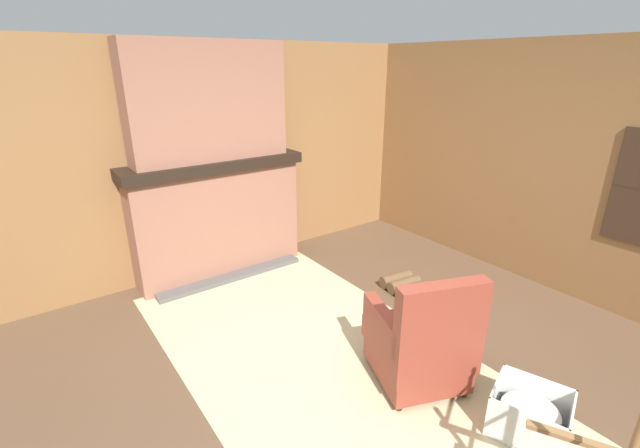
{
  "coord_description": "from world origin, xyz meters",
  "views": [
    {
      "loc": [
        1.78,
        -1.71,
        2.26
      ],
      "look_at": [
        -1.13,
        0.41,
        0.9
      ],
      "focal_mm": 24.0,
      "sensor_mm": 36.0,
      "label": 1
    }
  ],
  "objects_px": {
    "firewood_stack": "(404,285)",
    "storage_case": "(253,148)",
    "decorative_plate_on_mantel": "(216,145)",
    "oil_lamp_vase": "(156,158)",
    "armchair": "(421,343)",
    "laundry_basket": "(530,413)"
  },
  "relations": [
    {
      "from": "firewood_stack",
      "to": "storage_case",
      "type": "relative_size",
      "value": 2.07
    },
    {
      "from": "firewood_stack",
      "to": "decorative_plate_on_mantel",
      "type": "bearing_deg",
      "value": -141.41
    },
    {
      "from": "firewood_stack",
      "to": "oil_lamp_vase",
      "type": "distance_m",
      "value": 2.83
    },
    {
      "from": "oil_lamp_vase",
      "to": "decorative_plate_on_mantel",
      "type": "xyz_separation_m",
      "value": [
        -0.02,
        0.63,
        0.05
      ]
    },
    {
      "from": "armchair",
      "to": "laundry_basket",
      "type": "bearing_deg",
      "value": -142.14
    },
    {
      "from": "armchair",
      "to": "laundry_basket",
      "type": "distance_m",
      "value": 0.79
    },
    {
      "from": "armchair",
      "to": "firewood_stack",
      "type": "distance_m",
      "value": 1.43
    },
    {
      "from": "decorative_plate_on_mantel",
      "to": "storage_case",
      "type": "bearing_deg",
      "value": 87.33
    },
    {
      "from": "laundry_basket",
      "to": "storage_case",
      "type": "relative_size",
      "value": 2.55
    },
    {
      "from": "armchair",
      "to": "decorative_plate_on_mantel",
      "type": "height_order",
      "value": "decorative_plate_on_mantel"
    },
    {
      "from": "storage_case",
      "to": "firewood_stack",
      "type": "bearing_deg",
      "value": 28.27
    },
    {
      "from": "oil_lamp_vase",
      "to": "storage_case",
      "type": "height_order",
      "value": "oil_lamp_vase"
    },
    {
      "from": "firewood_stack",
      "to": "oil_lamp_vase",
      "type": "height_order",
      "value": "oil_lamp_vase"
    },
    {
      "from": "armchair",
      "to": "decorative_plate_on_mantel",
      "type": "xyz_separation_m",
      "value": [
        -2.65,
        -0.34,
        1.09
      ]
    },
    {
      "from": "decorative_plate_on_mantel",
      "to": "oil_lamp_vase",
      "type": "bearing_deg",
      "value": -88.19
    },
    {
      "from": "laundry_basket",
      "to": "oil_lamp_vase",
      "type": "xyz_separation_m",
      "value": [
        -3.37,
        -1.19,
        1.23
      ]
    },
    {
      "from": "firewood_stack",
      "to": "laundry_basket",
      "type": "bearing_deg",
      "value": -22.43
    },
    {
      "from": "laundry_basket",
      "to": "oil_lamp_vase",
      "type": "relative_size",
      "value": 2.44
    },
    {
      "from": "storage_case",
      "to": "laundry_basket",
      "type": "bearing_deg",
      "value": 2.2
    },
    {
      "from": "decorative_plate_on_mantel",
      "to": "armchair",
      "type": "bearing_deg",
      "value": 7.3
    },
    {
      "from": "firewood_stack",
      "to": "laundry_basket",
      "type": "distance_m",
      "value": 1.92
    },
    {
      "from": "armchair",
      "to": "storage_case",
      "type": "distance_m",
      "value": 2.82
    }
  ]
}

